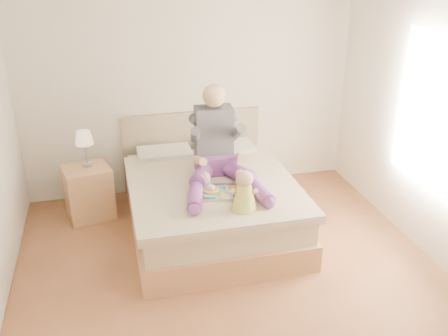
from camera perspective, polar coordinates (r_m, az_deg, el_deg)
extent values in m
cube|color=brown|center=(4.73, 1.17, -12.94)|extent=(4.00, 4.20, 0.01)
cube|color=silver|center=(6.01, -3.95, 9.69)|extent=(4.00, 0.02, 2.70)
cube|color=silver|center=(2.37, 15.21, -16.38)|extent=(4.00, 0.02, 2.70)
cube|color=white|center=(5.07, 23.04, 5.58)|extent=(0.02, 1.30, 1.60)
cube|color=white|center=(5.06, 22.99, 5.58)|extent=(0.01, 1.18, 1.48)
cube|color=#A97B4F|center=(5.48, -1.56, -5.51)|extent=(1.68, 2.13, 0.28)
cube|color=beige|center=(5.35, -1.60, -3.09)|extent=(1.60, 2.05, 0.24)
cube|color=beige|center=(5.15, -1.26, -2.21)|extent=(1.70, 1.80, 0.09)
cube|color=beige|center=(5.88, -6.80, 1.41)|extent=(0.62, 0.40, 0.14)
cube|color=beige|center=(6.01, 0.40, 2.10)|extent=(0.62, 0.40, 0.14)
cube|color=gray|center=(6.27, -3.72, 2.13)|extent=(1.70, 0.08, 1.00)
cube|color=#A97B4F|center=(5.83, -15.19, -2.66)|extent=(0.57, 0.53, 0.60)
cylinder|color=#B6B9BD|center=(5.75, -15.37, 0.42)|extent=(0.11, 0.11, 0.04)
cylinder|color=#B6B9BD|center=(5.70, -15.51, 1.62)|extent=(0.02, 0.02, 0.23)
cone|color=#FFE9C7|center=(5.63, -15.72, 3.36)|extent=(0.20, 0.20, 0.14)
cube|color=#6B3483|center=(5.37, -1.02, 0.65)|extent=(0.43, 0.35, 0.20)
cube|color=#3C3B43|center=(5.30, -1.17, 4.28)|extent=(0.41, 0.26, 0.52)
sphere|color=#DDB78A|center=(5.15, -1.15, 8.27)|extent=(0.24, 0.24, 0.24)
cylinder|color=#6B3483|center=(5.11, -2.45, -0.77)|extent=(0.37, 0.58, 0.24)
cylinder|color=#6B3483|center=(4.73, -3.28, -3.16)|extent=(0.25, 0.52, 0.14)
sphere|color=#6B3483|center=(4.53, -3.42, -4.71)|extent=(0.12, 0.12, 0.12)
cylinder|color=#3C3B43|center=(5.12, -3.30, 3.77)|extent=(0.15, 0.34, 0.27)
cylinder|color=#DDB78A|center=(5.01, -2.81, 0.86)|extent=(0.10, 0.34, 0.18)
sphere|color=#DDB78A|center=(4.91, -2.13, -1.03)|extent=(0.10, 0.10, 0.10)
cylinder|color=#6B3483|center=(5.17, 1.38, -0.46)|extent=(0.32, 0.59, 0.24)
cylinder|color=#6B3483|center=(4.84, 3.91, -2.54)|extent=(0.19, 0.51, 0.14)
sphere|color=#6B3483|center=(4.65, 5.16, -3.93)|extent=(0.12, 0.12, 0.12)
cylinder|color=#3C3B43|center=(5.19, 1.49, 4.09)|extent=(0.11, 0.33, 0.27)
cylinder|color=#DDB78A|center=(5.07, 1.84, 1.21)|extent=(0.13, 0.34, 0.18)
sphere|color=#DDB78A|center=(4.97, 1.86, -0.71)|extent=(0.10, 0.10, 0.10)
cube|color=#B6B9BD|center=(4.91, -0.39, -2.90)|extent=(0.51, 0.44, 0.01)
cylinder|color=teal|center=(4.92, -1.46, -2.71)|extent=(0.26, 0.26, 0.01)
cylinder|color=gold|center=(4.91, -1.46, -2.54)|extent=(0.17, 0.17, 0.02)
cylinder|color=white|center=(5.01, -2.04, -1.71)|extent=(0.08, 0.08, 0.09)
torus|color=white|center=(5.01, -1.51, -1.69)|extent=(0.03, 0.06, 0.06)
cylinder|color=brown|center=(4.99, -2.05, -1.27)|extent=(0.07, 0.07, 0.01)
cylinder|color=white|center=(4.97, 0.95, -2.40)|extent=(0.15, 0.15, 0.01)
cube|color=gold|center=(4.97, 0.96, -2.25)|extent=(0.10, 0.09, 0.02)
cylinder|color=white|center=(4.82, -0.16, -3.33)|extent=(0.15, 0.15, 0.01)
ellipsoid|color=red|center=(4.81, 0.09, -3.21)|extent=(0.04, 0.03, 0.01)
cylinder|color=white|center=(4.94, 1.69, -1.93)|extent=(0.07, 0.07, 0.12)
cylinder|color=yellow|center=(4.94, 1.69, -1.96)|extent=(0.06, 0.06, 0.11)
cylinder|color=white|center=(4.81, 1.39, -3.19)|extent=(0.07, 0.07, 0.04)
cylinder|color=#431D09|center=(4.81, 1.39, -3.20)|extent=(0.06, 0.06, 0.03)
cone|color=#D9D344|center=(4.59, 2.33, -3.32)|extent=(0.23, 0.23, 0.25)
sphere|color=#DDB78A|center=(4.50, 2.37, -1.24)|extent=(0.16, 0.16, 0.16)
cylinder|color=#DDB78A|center=(4.73, 1.69, -3.56)|extent=(0.11, 0.18, 0.06)
sphere|color=#DDB78A|center=(4.80, 1.57, -3.07)|extent=(0.05, 0.05, 0.05)
cylinder|color=#DDB78A|center=(4.57, 1.17, -2.74)|extent=(0.10, 0.13, 0.11)
cylinder|color=#DDB78A|center=(4.73, 2.75, -3.54)|extent=(0.07, 0.18, 0.06)
sphere|color=#DDB78A|center=(4.81, 2.73, -3.06)|extent=(0.05, 0.05, 0.05)
cylinder|color=#DDB78A|center=(4.58, 3.49, -2.71)|extent=(0.05, 0.13, 0.11)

